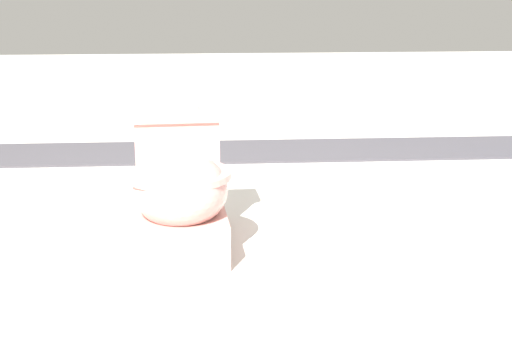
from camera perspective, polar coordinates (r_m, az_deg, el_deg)
name	(u,v)px	position (r m, az deg, el deg)	size (l,w,h in m)	color
ground_plane	(213,226)	(3.07, -3.45, -4.45)	(14.00, 14.00, 0.00)	beige
gravel_strip	(292,150)	(4.35, 2.93, 1.61)	(0.56, 8.00, 0.01)	#423F44
toilet	(180,192)	(2.80, -6.12, -1.70)	(0.65, 0.42, 0.52)	#E09E93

